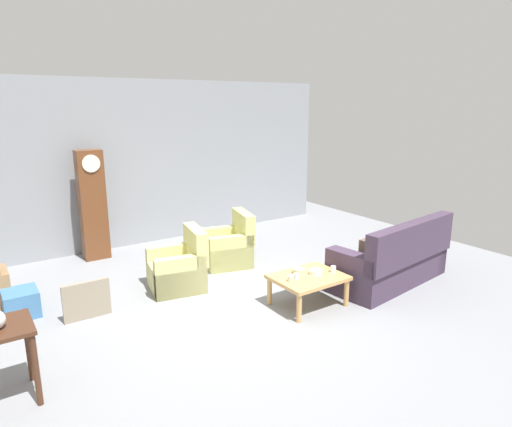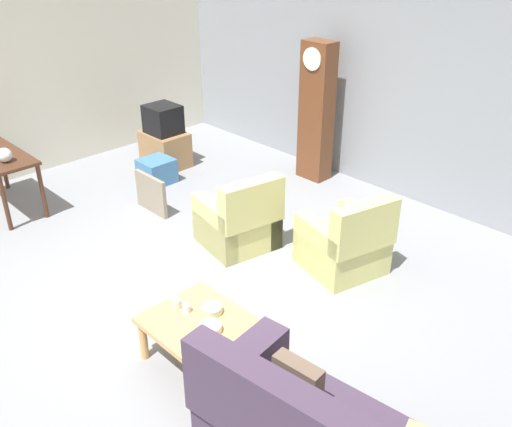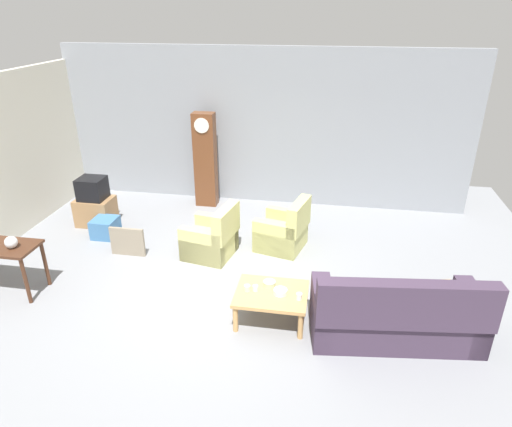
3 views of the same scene
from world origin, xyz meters
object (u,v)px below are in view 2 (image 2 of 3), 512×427
Objects in this scene: armchair_olive_near at (239,222)px; storage_box_blue at (157,171)px; bowl_shallow_green at (212,310)px; framed_picture_leaning at (151,194)px; bowl_white_stacked at (211,328)px; grandfather_clock at (316,112)px; cup_cream_tall at (177,303)px; cup_blue_rimmed at (186,308)px; tv_stand_cabinet at (165,149)px; cup_white_porcelain at (224,347)px; tv_crt at (163,119)px; glass_dome_cloche at (4,155)px; coffee_table_wood at (203,329)px; armchair_olive_far at (345,245)px.

armchair_olive_near is 2.15m from storage_box_blue.
bowl_shallow_green is at bearing -49.89° from armchair_olive_near.
framed_picture_leaning reaches higher than bowl_white_stacked.
grandfather_clock is 4.03m from cup_cream_tall.
cup_cream_tall is at bearing -169.43° from cup_blue_rimmed.
tv_stand_cabinet is at bearing -145.20° from grandfather_clock.
grandfather_clock is (-0.67, 2.11, 0.68)m from armchair_olive_near.
cup_white_porcelain is at bearing -9.11° from cup_blue_rimmed.
grandfather_clock is 4.10× the size of tv_crt.
grandfather_clock reaches higher than glass_dome_cloche.
cup_cream_tall is 0.45m from bowl_white_stacked.
tv_stand_cabinet is 1.52× the size of storage_box_blue.
storage_box_blue is at bearing 79.01° from glass_dome_cloche.
grandfather_clock is 4.40× the size of storage_box_blue.
cup_blue_rimmed is (3.14, -1.90, 0.30)m from storage_box_blue.
tv_crt reaches higher than bowl_white_stacked.
framed_picture_leaning is 3.08m from bowl_white_stacked.
coffee_table_wood is at bearing -29.48° from storage_box_blue.
tv_crt is 4.82m from cup_white_porcelain.
armchair_olive_far reaches higher than coffee_table_wood.
cup_blue_rimmed is (2.43, -1.31, 0.22)m from framed_picture_leaning.
bowl_shallow_green is at bearing 108.63° from coffee_table_wood.
bowl_shallow_green is at bearing -27.88° from storage_box_blue.
storage_box_blue is at bearing 152.12° from bowl_shallow_green.
bowl_shallow_green is (0.27, 0.17, -0.01)m from cup_cream_tall.
glass_dome_cloche is at bearing -147.93° from armchair_olive_near.
grandfather_clock is at bearing 50.47° from storage_box_blue.
glass_dome_cloche is (-0.37, -1.91, 0.68)m from storage_box_blue.
grandfather_clock is 2.42m from storage_box_blue.
glass_dome_cloche reaches higher than armchair_olive_far.
storage_box_blue is (-3.35, 1.89, -0.20)m from coffee_table_wood.
cup_blue_rimmed reaches higher than storage_box_blue.
storage_box_blue is 3.60m from cup_cream_tall.
grandfather_clock reaches higher than framed_picture_leaning.
storage_box_blue is 2.47× the size of bowl_white_stacked.
armchair_olive_far is 5.36× the size of glass_dome_cloche.
grandfather_clock reaches higher than bowl_white_stacked.
tv_crt is (-2.54, 0.81, 0.44)m from armchair_olive_near.
storage_box_blue is 2.52× the size of glass_dome_cloche.
grandfather_clock is 2.89× the size of tv_stand_cabinet.
armchair_olive_far is (1.16, 0.47, 0.00)m from armchair_olive_near.
tv_crt is at bearing 91.08° from glass_dome_cloche.
glass_dome_cloche reaches higher than coffee_table_wood.
armchair_olive_far is 3.71m from tv_stand_cabinet.
cup_white_porcelain is at bearing -78.10° from armchair_olive_far.
tv_stand_cabinet is at bearing 91.08° from glass_dome_cloche.
cup_white_porcelain reaches higher than bowl_white_stacked.
grandfather_clock is at bearing 117.47° from coffee_table_wood.
tv_stand_cabinet is 4.82m from cup_white_porcelain.
storage_box_blue is (0.42, -0.46, -0.57)m from tv_crt.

